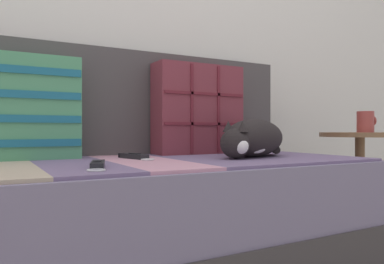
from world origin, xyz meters
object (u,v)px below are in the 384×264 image
object	(u,v)px
couch	(139,217)
throw_pillow_quilted	(198,110)
game_remote_far	(134,156)
end_table	(360,165)
coffee_mug	(366,122)
sleeping_cat	(253,139)
throw_pillow_striped	(22,107)
game_remote_near	(98,165)

from	to	relation	value
couch	throw_pillow_quilted	world-z (taller)	throw_pillow_quilted
game_remote_far	end_table	world-z (taller)	end_table
throw_pillow_quilted	coffee_mug	distance (m)	0.83
game_remote_far	coffee_mug	distance (m)	1.15
throw_pillow_quilted	sleeping_cat	world-z (taller)	throw_pillow_quilted
throw_pillow_striped	end_table	distance (m)	1.56
sleeping_cat	end_table	world-z (taller)	sleeping_cat
couch	game_remote_near	world-z (taller)	game_remote_near
couch	end_table	bearing A→B (deg)	-2.52
sleeping_cat	couch	bearing A→B (deg)	167.37
couch	game_remote_far	distance (m)	0.22
game_remote_near	game_remote_far	world-z (taller)	same
game_remote_far	sleeping_cat	bearing A→B (deg)	-18.79
end_table	throw_pillow_quilted	bearing A→B (deg)	161.81
couch	sleeping_cat	world-z (taller)	sleeping_cat
throw_pillow_striped	sleeping_cat	size ratio (longest dim) A/B	0.97
end_table	coffee_mug	bearing A→B (deg)	-111.48
game_remote_near	couch	bearing A→B (deg)	47.01
sleeping_cat	game_remote_near	xyz separation A→B (m)	(-0.65, -0.13, -0.06)
couch	throw_pillow_striped	bearing A→B (deg)	150.88
sleeping_cat	throw_pillow_striped	bearing A→B (deg)	159.36
game_remote_near	throw_pillow_quilted	bearing A→B (deg)	36.94
game_remote_near	coffee_mug	bearing A→B (deg)	5.54
game_remote_near	coffee_mug	world-z (taller)	coffee_mug
throw_pillow_striped	game_remote_near	distance (m)	0.50
throw_pillow_striped	game_remote_far	size ratio (longest dim) A/B	1.93
game_remote_near	game_remote_far	bearing A→B (deg)	53.15
couch	game_remote_far	size ratio (longest dim) A/B	8.50
game_remote_far	game_remote_near	bearing A→B (deg)	-126.85
throw_pillow_striped	sleeping_cat	xyz separation A→B (m)	(0.81, -0.31, -0.12)
sleeping_cat	end_table	size ratio (longest dim) A/B	0.81
couch	sleeping_cat	size ratio (longest dim) A/B	4.26
sleeping_cat	game_remote_far	world-z (taller)	sleeping_cat
throw_pillow_quilted	throw_pillow_striped	distance (m)	0.74
throw_pillow_quilted	end_table	distance (m)	0.87
throw_pillow_striped	game_remote_near	bearing A→B (deg)	-69.58
throw_pillow_striped	coffee_mug	distance (m)	1.53
game_remote_near	end_table	xyz separation A→B (m)	(1.36, 0.18, -0.07)
sleeping_cat	game_remote_near	bearing A→B (deg)	-168.91
game_remote_near	game_remote_far	xyz separation A→B (m)	(0.21, 0.28, 0.00)
sleeping_cat	coffee_mug	size ratio (longest dim) A/B	4.02
couch	throw_pillow_striped	size ratio (longest dim) A/B	4.39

